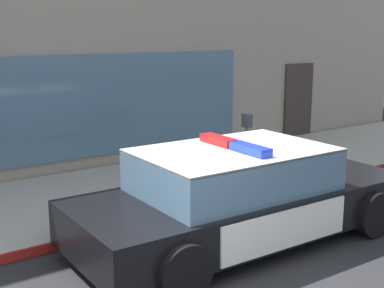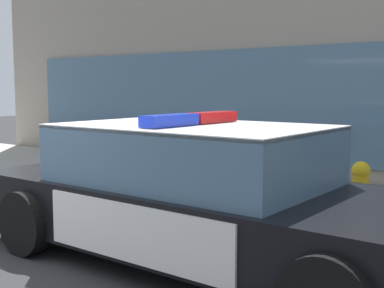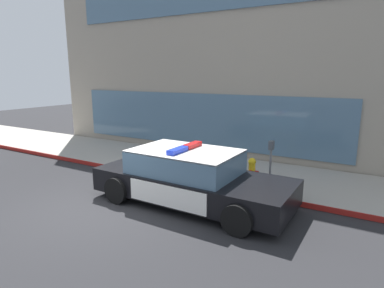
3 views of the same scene
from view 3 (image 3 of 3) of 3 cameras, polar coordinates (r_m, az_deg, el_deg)
The scene contains 7 objects.
ground at distance 8.52m, azimuth -16.25°, elevation -10.67°, with size 48.00×48.00×0.00m, color #262628.
sidewalk at distance 11.62m, azimuth -1.06°, elevation -3.63°, with size 48.00×3.28×0.15m, color #A39E93.
curb_red_paint at distance 10.30m, azimuth -5.86°, elevation -5.77°, with size 28.80×0.04×0.14m, color maroon.
storefront_building at distance 15.89m, azimuth 16.24°, elevation 15.10°, with size 19.35×8.33×8.37m.
police_cruiser at distance 8.24m, azimuth -0.34°, elevation -5.92°, with size 5.06×2.22×1.49m.
fire_hydrant at distance 9.60m, azimuth 10.49°, elevation -4.60°, with size 0.34×0.39×0.73m.
parking_meter at distance 9.02m, azimuth 13.68°, elevation -2.02°, with size 0.12×0.18×1.34m.
Camera 3 is at (5.82, -5.32, 3.24)m, focal length 30.35 mm.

